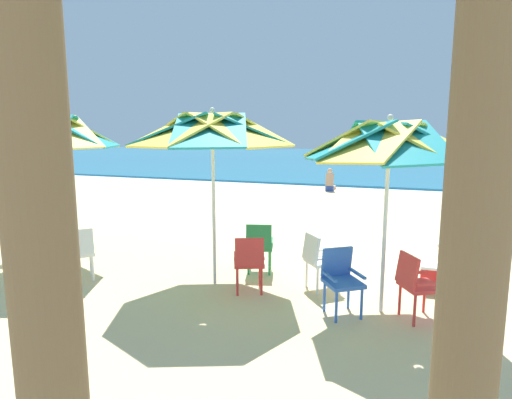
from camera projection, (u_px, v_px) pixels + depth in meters
name	position (u px, v px, depth m)	size (l,w,h in m)	color
ground_plane	(430.00, 255.00, 8.17)	(80.00, 80.00, 0.00)	beige
sea	(415.00, 161.00, 33.71)	(80.00, 36.00, 0.10)	teal
surf_foam	(420.00, 191.00, 16.73)	(80.00, 0.70, 0.01)	white
beach_umbrella_0	(389.00, 143.00, 5.25)	(2.19, 2.19, 2.59)	silver
plastic_chair_0	(416.00, 282.00, 5.28)	(0.62, 0.61, 0.87)	red
plastic_chair_1	(341.00, 277.00, 5.47)	(0.62, 0.63, 0.87)	blue
plastic_chair_2	(319.00, 258.00, 6.29)	(0.63, 0.63, 0.87)	white
beach_umbrella_1	(212.00, 131.00, 6.24)	(2.55, 2.55, 2.73)	silver
plastic_chair_3	(249.00, 260.00, 6.18)	(0.58, 0.60, 0.87)	red
plastic_chair_4	(259.00, 245.00, 7.05)	(0.54, 0.56, 0.87)	#2D8C4C
beach_umbrella_2	(50.00, 133.00, 7.20)	(2.30, 2.30, 2.75)	silver
plastic_chair_5	(21.00, 234.00, 7.76)	(0.50, 0.53, 0.87)	white
plastic_chair_6	(79.00, 251.00, 6.68)	(0.63, 0.63, 0.87)	white
sun_lounger_1	(462.00, 234.00, 8.62)	(1.04, 2.23, 0.62)	white
cooler_box	(437.00, 278.00, 6.30)	(0.50, 0.34, 0.40)	red
beachgoer_seated	(330.00, 183.00, 16.99)	(0.30, 0.93, 0.92)	#2D4CA5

